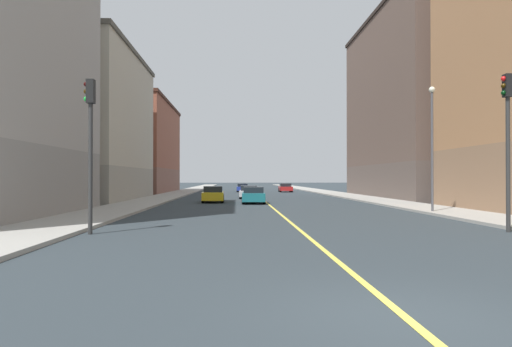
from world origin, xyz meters
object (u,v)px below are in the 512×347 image
object	(u,v)px
car_teal	(253,195)
building_left_mid	(413,106)
building_right_midblock	(88,126)
street_lamp_left_near	(432,136)
car_blue	(243,188)
car_silver	(249,192)
building_right_distant	(139,148)
car_red	(285,188)
car_yellow	(213,195)
traffic_light_right_near	(90,134)
traffic_light_left_near	(507,130)

from	to	relation	value
car_teal	building_left_mid	bearing A→B (deg)	31.35
building_right_midblock	street_lamp_left_near	bearing A→B (deg)	-34.11
car_blue	car_silver	world-z (taller)	car_silver
building_right_distant	street_lamp_left_near	distance (m)	47.58
car_red	car_yellow	bearing A→B (deg)	-107.96
car_red	car_silver	xyz separation A→B (m)	(-6.08, -21.28, -0.00)
building_right_midblock	car_silver	bearing A→B (deg)	13.29
car_red	traffic_light_right_near	bearing A→B (deg)	-104.02
building_right_distant	car_silver	xyz separation A→B (m)	(15.32, -19.04, -5.85)
traffic_light_right_near	building_right_midblock	bearing A→B (deg)	107.78
traffic_light_left_near	traffic_light_right_near	size ratio (longest dim) A/B	1.06
building_right_distant	car_yellow	distance (m)	29.88
building_left_mid	building_right_distant	distance (m)	37.86
car_blue	car_red	bearing A→B (deg)	-10.80
building_right_midblock	car_red	world-z (taller)	building_right_midblock
car_silver	car_blue	bearing A→B (deg)	90.89
car_blue	car_yellow	xyz separation A→B (m)	(-2.96, -30.21, 0.05)
building_left_mid	car_yellow	distance (m)	24.79
building_right_midblock	traffic_light_left_near	size ratio (longest dim) A/B	3.01
building_right_midblock	car_red	size ratio (longest dim) A/B	4.35
building_left_mid	traffic_light_right_near	distance (m)	40.44
street_lamp_left_near	building_right_midblock	bearing A→B (deg)	145.89
traffic_light_right_near	car_silver	world-z (taller)	traffic_light_right_near
traffic_light_right_near	traffic_light_left_near	bearing A→B (deg)	0.00
car_yellow	car_teal	distance (m)	3.94
street_lamp_left_near	car_yellow	size ratio (longest dim) A/B	1.72
car_blue	street_lamp_left_near	bearing A→B (deg)	-76.21
car_teal	traffic_light_right_near	bearing A→B (deg)	-108.52
building_right_midblock	car_teal	world-z (taller)	building_right_midblock
building_left_mid	car_blue	xyz separation A→B (m)	(-18.23, 21.32, -9.35)
car_teal	car_silver	world-z (taller)	car_teal
building_right_distant	car_teal	xyz separation A→B (m)	(15.45, -28.66, -5.82)
building_right_midblock	car_teal	xyz separation A→B (m)	(15.45, -6.01, -6.42)
traffic_light_right_near	street_lamp_left_near	size ratio (longest dim) A/B	0.79
building_right_distant	car_teal	distance (m)	33.08
car_blue	car_teal	world-z (taller)	car_teal
building_left_mid	traffic_light_left_near	xyz separation A→B (m)	(-8.57, -31.44, -5.98)
traffic_light_right_near	car_yellow	distance (m)	23.03
building_right_midblock	building_right_distant	distance (m)	22.66
building_left_mid	building_right_midblock	distance (m)	33.67
building_right_midblock	building_right_distant	xyz separation A→B (m)	(0.00, 22.66, -0.60)
building_right_distant	car_yellow	world-z (taller)	building_right_distant
street_lamp_left_near	car_teal	xyz separation A→B (m)	(-10.20, 11.36, -3.95)
car_blue	car_teal	xyz separation A→B (m)	(0.48, -32.14, 0.04)
building_right_midblock	car_blue	size ratio (longest dim) A/B	4.22
car_red	street_lamp_left_near	bearing A→B (deg)	-84.27
building_right_midblock	car_silver	world-z (taller)	building_right_midblock
building_right_distant	street_lamp_left_near	world-z (taller)	building_right_distant
car_silver	street_lamp_left_near	bearing A→B (deg)	-63.81
traffic_light_left_near	car_red	bearing A→B (deg)	93.58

